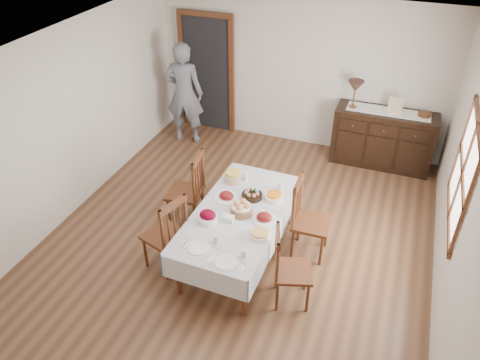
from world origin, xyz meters
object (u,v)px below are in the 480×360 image
(sideboard, at_px, (383,138))
(chair_right_near, at_px, (289,267))
(chair_right_far, at_px, (307,218))
(table_lamp, at_px, (355,87))
(chair_left_far, at_px, (189,189))
(person, at_px, (184,90))
(dining_table, at_px, (239,218))
(chair_left_near, at_px, (167,233))

(sideboard, bearing_deg, chair_right_near, -100.64)
(chair_right_near, bearing_deg, chair_right_far, -17.57)
(sideboard, bearing_deg, table_lamp, -176.66)
(chair_right_far, distance_m, table_lamp, 2.66)
(chair_right_near, xyz_separation_m, table_lamp, (0.09, 3.42, 0.80))
(chair_left_far, xyz_separation_m, chair_right_near, (1.67, -0.92, -0.05))
(chair_right_near, distance_m, chair_right_far, 0.88)
(chair_right_near, relative_size, table_lamp, 2.20)
(chair_left_far, xyz_separation_m, sideboard, (2.32, 2.54, -0.08))
(chair_right_near, height_order, sideboard, chair_right_near)
(person, bearing_deg, chair_right_near, 120.65)
(sideboard, bearing_deg, chair_left_far, -132.46)
(chair_left_far, height_order, chair_right_near, chair_left_far)
(dining_table, height_order, chair_right_near, chair_right_near)
(chair_right_far, relative_size, table_lamp, 2.39)
(dining_table, distance_m, person, 3.26)
(chair_right_far, distance_m, sideboard, 2.66)
(chair_left_far, bearing_deg, sideboard, 130.51)
(table_lamp, bearing_deg, dining_table, -106.60)
(chair_right_near, height_order, chair_right_far, chair_right_far)
(person, bearing_deg, chair_left_near, 100.74)
(chair_left_near, xyz_separation_m, table_lamp, (1.61, 3.42, 0.77))
(chair_left_near, height_order, sideboard, chair_left_near)
(dining_table, height_order, chair_left_far, chair_left_far)
(dining_table, bearing_deg, chair_left_near, -144.50)
(dining_table, xyz_separation_m, person, (-1.99, 2.56, 0.35))
(dining_table, distance_m, chair_right_near, 0.93)
(dining_table, distance_m, sideboard, 3.28)
(sideboard, xyz_separation_m, person, (-3.42, -0.39, 0.49))
(chair_right_near, relative_size, chair_right_far, 0.92)
(chair_left_far, bearing_deg, chair_right_far, 81.56)
(chair_left_near, distance_m, table_lamp, 3.85)
(dining_table, distance_m, table_lamp, 3.12)
(chair_left_far, relative_size, table_lamp, 2.40)
(chair_right_far, bearing_deg, chair_left_far, 87.13)
(chair_left_near, height_order, person, person)
(chair_left_near, height_order, chair_left_far, chair_left_far)
(chair_left_near, distance_m, chair_right_far, 1.75)
(chair_right_near, xyz_separation_m, person, (-2.77, 3.07, 0.46))
(sideboard, relative_size, table_lamp, 3.48)
(dining_table, relative_size, chair_right_near, 2.07)
(chair_right_near, xyz_separation_m, chair_right_far, (-0.00, 0.88, 0.04))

